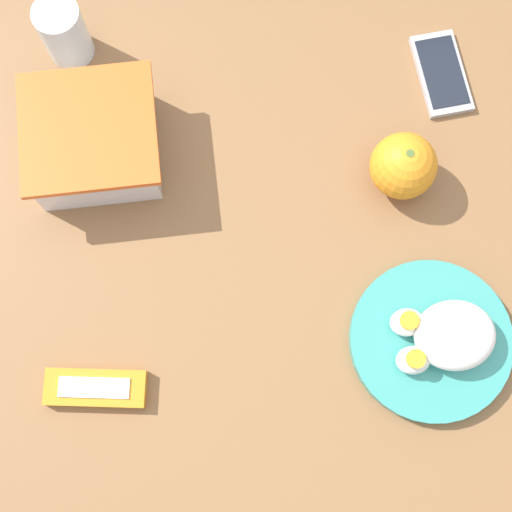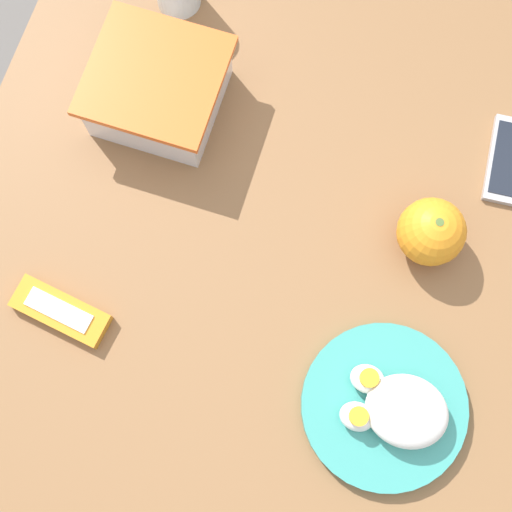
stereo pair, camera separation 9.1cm
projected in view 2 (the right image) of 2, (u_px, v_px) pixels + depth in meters
ground_plane at (279, 328)px, 1.64m from camera, size 10.00×10.00×0.00m
table at (291, 272)px, 1.05m from camera, size 0.93×0.91×0.72m
food_container at (159, 91)px, 0.95m from camera, size 0.17×0.17×0.08m
orange_fruit at (431, 232)px, 0.90m from camera, size 0.09×0.09×0.09m
rice_plate at (389, 407)px, 0.87m from camera, size 0.21×0.21×0.06m
candy_bar at (61, 311)px, 0.91m from camera, size 0.13×0.06×0.02m
cell_phone at (512, 161)px, 0.96m from camera, size 0.07×0.13×0.01m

